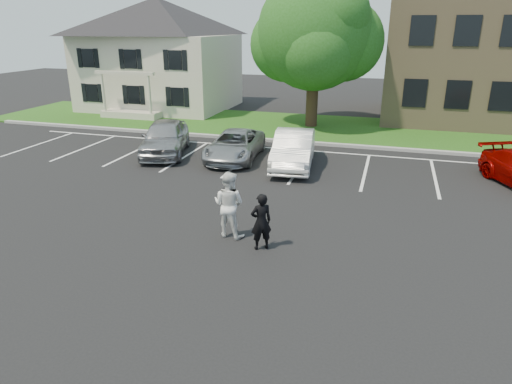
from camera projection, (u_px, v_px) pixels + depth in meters
The scene contains 11 objects.
ground_plane at pixel (246, 244), 13.06m from camera, with size 90.00×90.00×0.00m, color black.
curb at pixel (316, 143), 23.82m from camera, with size 40.00×0.30×0.15m, color gray.
grass_strip at pixel (327, 128), 27.43m from camera, with size 44.00×8.00×0.08m, color #17490D.
stall_lines at pixel (335, 163), 20.73m from camera, with size 34.00×5.36×0.01m.
house at pixel (160, 55), 33.18m from camera, with size 10.30×9.22×7.60m.
tree at pixel (317, 35), 26.22m from camera, with size 7.80×7.20×8.80m.
man_black_suit at pixel (261, 222), 12.55m from camera, with size 0.60×0.39×1.64m, color black.
man_white_shirt at pixel (229, 204), 13.29m from camera, with size 0.97×0.75×1.99m, color white.
car_silver_west at pixel (165, 137), 21.91m from camera, with size 1.94×4.82×1.64m, color #9F9FA4.
car_silver_minivan at pixel (235, 145), 21.17m from camera, with size 2.15×4.66×1.30m, color #9B9DA2.
car_white_sedan at pixel (293, 149), 19.99m from camera, with size 1.65×4.73×1.56m, color silver.
Camera 1 is at (3.63, -11.16, 5.93)m, focal length 32.00 mm.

